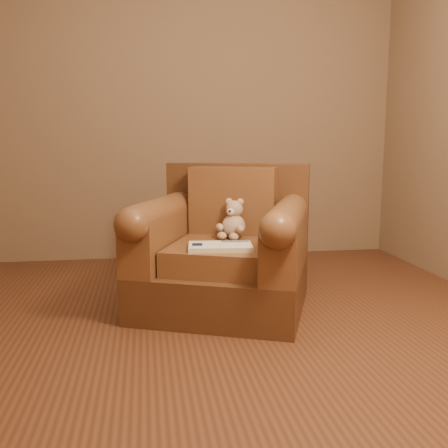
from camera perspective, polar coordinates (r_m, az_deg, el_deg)
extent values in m
plane|color=brown|center=(2.78, -2.48, -12.90)|extent=(4.00, 4.00, 0.00)
cube|color=#836750|center=(4.57, -5.56, 13.05)|extent=(4.00, 0.02, 2.70)
cube|color=#51301B|center=(3.21, -0.14, -7.12)|extent=(1.29, 1.26, 0.28)
cube|color=#51301B|center=(3.53, 1.44, 1.87)|extent=(0.97, 0.47, 0.62)
cube|color=brown|center=(3.11, -0.36, -3.56)|extent=(0.80, 0.87, 0.15)
cube|color=brown|center=(3.39, 1.00, 2.69)|extent=(0.60, 0.37, 0.45)
cube|color=brown|center=(3.21, -7.36, -1.68)|extent=(0.51, 0.87, 0.32)
cube|color=brown|center=(3.03, 7.07, -2.34)|extent=(0.51, 0.87, 0.32)
cylinder|color=brown|center=(3.18, -7.42, 1.16)|extent=(0.51, 0.87, 0.20)
cylinder|color=brown|center=(3.00, 7.13, 0.67)|extent=(0.51, 0.87, 0.20)
ellipsoid|color=tan|center=(3.25, 1.10, -0.30)|extent=(0.15, 0.14, 0.16)
sphere|color=tan|center=(3.25, 1.18, 1.71)|extent=(0.11, 0.11, 0.11)
ellipsoid|color=tan|center=(3.26, 0.57, 2.59)|extent=(0.05, 0.03, 0.05)
ellipsoid|color=tan|center=(3.23, 1.86, 2.52)|extent=(0.05, 0.03, 0.05)
ellipsoid|color=beige|center=(3.20, 0.79, 1.42)|extent=(0.05, 0.04, 0.05)
sphere|color=black|center=(3.18, 0.66, 1.48)|extent=(0.02, 0.02, 0.02)
ellipsoid|color=tan|center=(3.22, -0.51, -0.38)|extent=(0.05, 0.10, 0.05)
ellipsoid|color=tan|center=(3.17, 1.83, -0.56)|extent=(0.05, 0.10, 0.05)
ellipsoid|color=tan|center=(3.19, -0.25, -1.36)|extent=(0.06, 0.10, 0.05)
ellipsoid|color=tan|center=(3.16, 1.12, -1.48)|extent=(0.06, 0.10, 0.05)
cube|color=beige|center=(2.92, -0.43, -2.63)|extent=(0.39, 0.26, 0.03)
cube|color=white|center=(2.92, -2.26, -2.37)|extent=(0.20, 0.24, 0.00)
cube|color=white|center=(2.92, 1.39, -2.33)|extent=(0.20, 0.24, 0.00)
cube|color=beige|center=(2.92, -0.43, -2.34)|extent=(0.03, 0.22, 0.00)
cube|color=#0F1638|center=(2.91, -3.08, -2.35)|extent=(0.07, 0.08, 0.00)
cube|color=slate|center=(3.00, 1.27, -1.99)|extent=(0.17, 0.06, 0.00)
cylinder|color=gold|center=(3.73, 5.44, -6.88)|extent=(0.33, 0.33, 0.02)
cylinder|color=gold|center=(3.66, 5.51, -2.79)|extent=(0.03, 0.03, 0.53)
cylinder|color=gold|center=(3.61, 5.58, 1.48)|extent=(0.41, 0.41, 0.02)
cylinder|color=gold|center=(3.62, 5.57, 1.28)|extent=(0.03, 0.03, 0.02)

